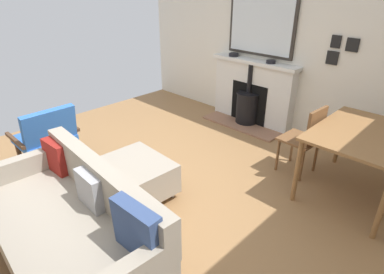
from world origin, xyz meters
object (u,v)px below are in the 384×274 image
at_px(fireplace, 251,96).
at_px(armchair_accent, 47,135).
at_px(mantel_bowl_near, 234,55).
at_px(dining_chair_near_fireplace, 307,136).
at_px(sofa, 72,223).
at_px(dining_table, 364,140).
at_px(mantel_bowl_far, 271,62).
at_px(ottoman, 138,174).

relative_size(fireplace, armchair_accent, 1.78).
height_order(fireplace, mantel_bowl_near, mantel_bowl_near).
xyz_separation_m(armchair_accent, dining_chair_near_fireplace, (-2.04, 2.26, 0.04)).
relative_size(sofa, dining_table, 1.62).
bearing_deg(mantel_bowl_far, dining_chair_near_fireplace, 51.52).
relative_size(mantel_bowl_far, dining_chair_near_fireplace, 0.16).
height_order(ottoman, dining_table, dining_table).
bearing_deg(armchair_accent, ottoman, 109.58).
xyz_separation_m(mantel_bowl_near, dining_chair_near_fireplace, (0.85, 1.75, -0.54)).
bearing_deg(sofa, dining_table, 151.85).
bearing_deg(armchair_accent, fireplace, 162.54).
bearing_deg(ottoman, mantel_bowl_far, -179.74).
bearing_deg(armchair_accent, sofa, 73.05).
bearing_deg(fireplace, armchair_accent, -17.46).
bearing_deg(mantel_bowl_near, dining_chair_near_fireplace, 64.05).
bearing_deg(mantel_bowl_far, ottoman, 0.26).
distance_m(ottoman, armchair_accent, 1.29).
bearing_deg(mantel_bowl_near, fireplace, 88.74).
height_order(dining_table, dining_chair_near_fireplace, dining_chair_near_fireplace).
distance_m(sofa, armchair_accent, 1.58).
distance_m(sofa, ottoman, 0.94).
bearing_deg(fireplace, sofa, 10.12).
distance_m(mantel_bowl_near, sofa, 3.57).
bearing_deg(fireplace, dining_chair_near_fireplace, 58.06).
relative_size(mantel_bowl_far, dining_table, 0.12).
bearing_deg(ottoman, dining_chair_near_fireplace, 146.71).
height_order(mantel_bowl_near, ottoman, mantel_bowl_near).
xyz_separation_m(fireplace, armchair_accent, (2.89, -0.91, 0.01)).
bearing_deg(mantel_bowl_far, dining_table, 62.91).
relative_size(mantel_bowl_near, dining_table, 0.13).
bearing_deg(mantel_bowl_near, armchair_accent, -9.98).
height_order(fireplace, dining_chair_near_fireplace, fireplace).
bearing_deg(sofa, armchair_accent, -106.95).
xyz_separation_m(mantel_bowl_far, ottoman, (2.47, 0.01, -0.79)).
bearing_deg(armchair_accent, mantel_bowl_far, 157.68).
relative_size(mantel_bowl_near, armchair_accent, 0.19).
distance_m(mantel_bowl_far, dining_table, 1.90).
distance_m(mantel_bowl_far, armchair_accent, 3.18).
height_order(armchair_accent, dining_chair_near_fireplace, dining_chair_near_fireplace).
xyz_separation_m(mantel_bowl_near, armchair_accent, (2.89, -0.51, -0.59)).
bearing_deg(dining_chair_near_fireplace, armchair_accent, -47.90).
xyz_separation_m(mantel_bowl_far, dining_table, (0.85, 1.66, -0.38)).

